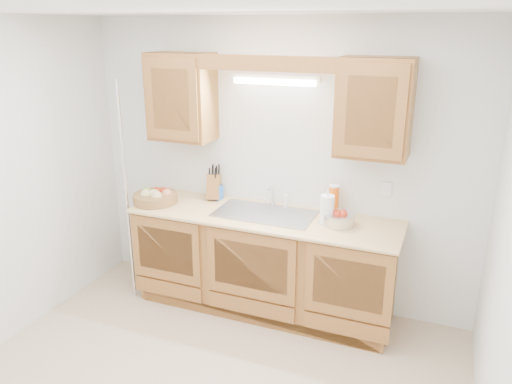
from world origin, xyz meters
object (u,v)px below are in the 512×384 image
at_px(paper_towel, 327,210).
at_px(apple_bowl, 339,218).
at_px(fruit_basket, 155,196).
at_px(knife_block, 214,186).

distance_m(paper_towel, apple_bowl, 0.11).
relative_size(fruit_basket, paper_towel, 1.71).
bearing_deg(paper_towel, fruit_basket, -177.31).
xyz_separation_m(paper_towel, apple_bowl, (0.10, 0.01, -0.06)).
xyz_separation_m(fruit_basket, paper_towel, (1.56, 0.07, 0.06)).
height_order(paper_towel, apple_bowl, paper_towel).
distance_m(knife_block, apple_bowl, 1.23).
relative_size(fruit_basket, apple_bowl, 1.55).
relative_size(paper_towel, apple_bowl, 0.91).
xyz_separation_m(knife_block, apple_bowl, (1.21, -0.20, -0.06)).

